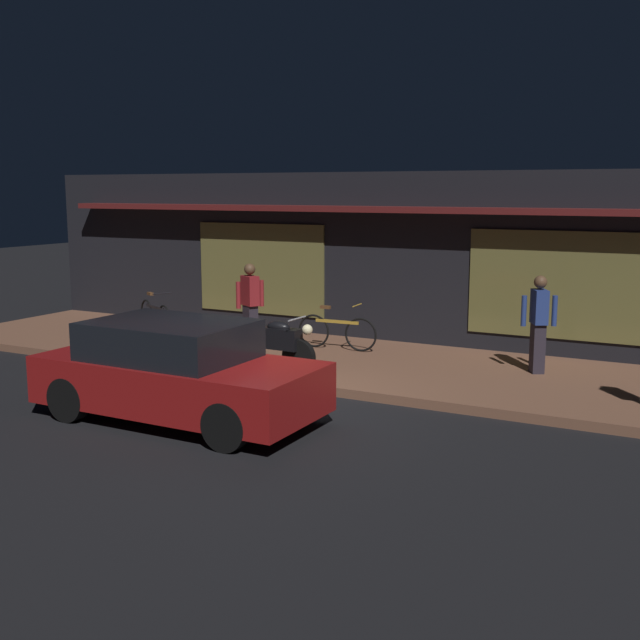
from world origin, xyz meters
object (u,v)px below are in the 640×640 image
(parked_car_near, at_px, (176,372))
(bicycle_extra, at_px, (337,331))
(bicycle_parked, at_px, (155,316))
(person_photographer, at_px, (250,304))
(motorcycle, at_px, (273,342))
(person_bystander, at_px, (539,322))

(parked_car_near, bearing_deg, bicycle_extra, 88.50)
(bicycle_parked, height_order, person_photographer, person_photographer)
(person_photographer, xyz_separation_m, parked_car_near, (1.45, -4.19, -0.32))
(motorcycle, height_order, bicycle_parked, motorcycle)
(person_photographer, relative_size, person_bystander, 1.00)
(person_photographer, bearing_deg, parked_car_near, -70.90)
(bicycle_extra, height_order, person_photographer, person_photographer)
(motorcycle, bearing_deg, person_bystander, 25.85)
(motorcycle, height_order, bicycle_extra, motorcycle)
(parked_car_near, bearing_deg, bicycle_parked, 132.23)
(bicycle_parked, bearing_deg, parked_car_near, -47.77)
(motorcycle, xyz_separation_m, person_bystander, (4.07, 1.97, 0.38))
(bicycle_extra, bearing_deg, person_photographer, -157.48)
(motorcycle, height_order, person_bystander, person_bystander)
(motorcycle, relative_size, bicycle_parked, 1.15)
(bicycle_parked, distance_m, person_photographer, 2.88)
(person_bystander, height_order, parked_car_near, person_bystander)
(person_photographer, bearing_deg, bicycle_extra, 22.52)
(motorcycle, xyz_separation_m, bicycle_extra, (0.16, 2.14, -0.14))
(bicycle_parked, height_order, person_bystander, person_bystander)
(bicycle_extra, relative_size, person_photographer, 0.99)
(person_photographer, distance_m, parked_car_near, 4.44)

